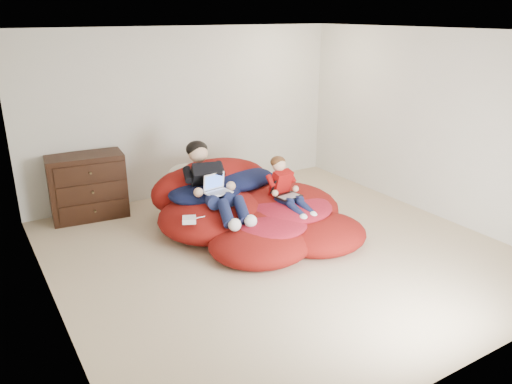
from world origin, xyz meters
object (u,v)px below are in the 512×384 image
(younger_boy, at_px, (286,186))
(laptop_black, at_px, (285,191))
(older_boy, at_px, (211,180))
(laptop_white, at_px, (217,188))
(dresser, at_px, (88,186))
(beanbag_pile, at_px, (252,211))

(younger_boy, bearing_deg, laptop_black, 90.00)
(older_boy, relative_size, younger_boy, 1.71)
(older_boy, xyz_separation_m, laptop_white, (-0.00, -0.15, -0.05))
(laptop_black, bearing_deg, older_boy, 149.27)
(dresser, bearing_deg, older_boy, -46.94)
(beanbag_pile, relative_size, older_boy, 1.78)
(older_boy, distance_m, younger_boy, 0.94)
(dresser, height_order, younger_boy, younger_boy)
(beanbag_pile, bearing_deg, older_boy, 155.62)
(dresser, relative_size, beanbag_pile, 0.42)
(dresser, bearing_deg, beanbag_pile, -41.96)
(dresser, relative_size, laptop_black, 2.89)
(older_boy, xyz_separation_m, laptop_black, (0.81, -0.48, -0.15))
(laptop_white, bearing_deg, older_boy, 90.00)
(beanbag_pile, bearing_deg, laptop_black, -38.34)
(laptop_white, xyz_separation_m, laptop_black, (0.81, -0.33, -0.10))
(dresser, distance_m, beanbag_pile, 2.29)
(dresser, xyz_separation_m, older_boy, (1.23, -1.31, 0.25))
(laptop_black, bearing_deg, younger_boy, -90.00)
(dresser, relative_size, younger_boy, 1.27)
(dresser, distance_m, older_boy, 1.81)
(laptop_black, bearing_deg, laptop_white, 157.93)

